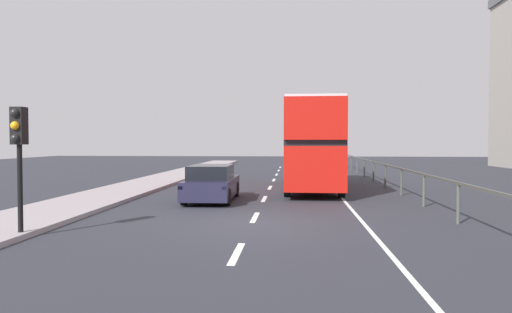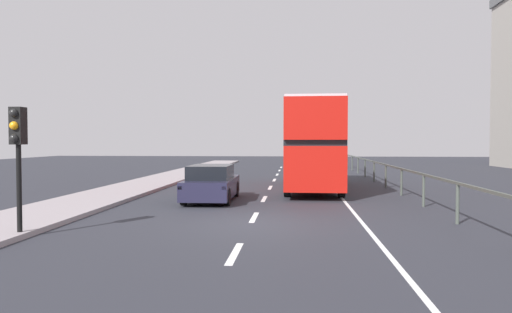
# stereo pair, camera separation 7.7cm
# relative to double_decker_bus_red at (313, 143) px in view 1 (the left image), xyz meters

# --- Properties ---
(ground_plane) EXTENTS (74.19, 120.00, 0.10)m
(ground_plane) POSITION_rel_double_decker_bus_red_xyz_m (-2.12, -9.85, -2.29)
(ground_plane) COLOR #292B32
(near_sidewalk_kerb) EXTENTS (2.89, 80.00, 0.14)m
(near_sidewalk_kerb) POSITION_rel_double_decker_bus_red_xyz_m (-8.74, -9.85, -2.17)
(near_sidewalk_kerb) COLOR gray
(near_sidewalk_kerb) RESTS_ON ground
(lane_paint_markings) EXTENTS (3.31, 46.00, 0.01)m
(lane_paint_markings) POSITION_rel_double_decker_bus_red_xyz_m (-0.09, -1.24, -2.23)
(lane_paint_markings) COLOR silver
(lane_paint_markings) RESTS_ON ground
(bridge_side_railing) EXTENTS (0.10, 42.00, 1.19)m
(bridge_side_railing) POSITION_rel_double_decker_bus_red_xyz_m (3.69, -0.85, -1.28)
(bridge_side_railing) COLOR #484F48
(bridge_side_railing) RESTS_ON ground
(double_decker_bus_red) EXTENTS (2.68, 10.14, 4.17)m
(double_decker_bus_red) POSITION_rel_double_decker_bus_red_xyz_m (0.00, 0.00, 0.00)
(double_decker_bus_red) COLOR red
(double_decker_bus_red) RESTS_ON ground
(hatchback_car_near) EXTENTS (1.84, 4.26, 1.41)m
(hatchback_car_near) POSITION_rel_double_decker_bus_red_xyz_m (-4.14, -5.02, -1.56)
(hatchback_car_near) COLOR #201F36
(hatchback_car_near) RESTS_ON ground
(traffic_signal_pole) EXTENTS (0.30, 0.42, 3.02)m
(traffic_signal_pole) POSITION_rel_double_decker_bus_red_xyz_m (-7.52, -12.42, 0.16)
(traffic_signal_pole) COLOR black
(traffic_signal_pole) RESTS_ON near_sidewalk_kerb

